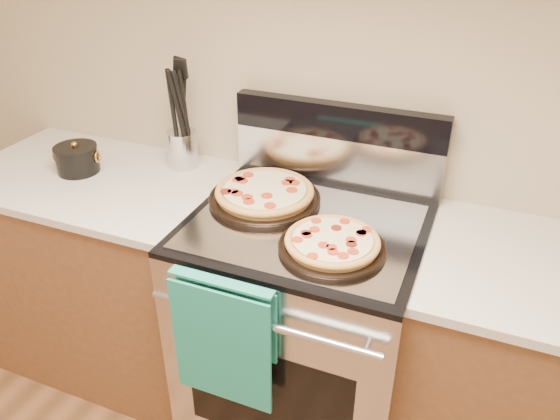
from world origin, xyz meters
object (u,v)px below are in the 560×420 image
at_px(pepperoni_pizza_front, 332,244).
at_px(saucepan, 77,160).
at_px(range_body, 304,331).
at_px(utensil_crock, 183,149).
at_px(pepperoni_pizza_back, 265,194).

height_order(pepperoni_pizza_front, saucepan, saucepan).
height_order(range_body, utensil_crock, utensil_crock).
bearing_deg(range_body, pepperoni_pizza_front, -45.51).
relative_size(range_body, pepperoni_pizza_back, 2.38).
bearing_deg(pepperoni_pizza_front, pepperoni_pizza_back, 147.12).
bearing_deg(saucepan, pepperoni_pizza_front, -8.69).
distance_m(pepperoni_pizza_front, utensil_crock, 0.81).
height_order(range_body, saucepan, saucepan).
height_order(pepperoni_pizza_back, pepperoni_pizza_front, pepperoni_pizza_back).
bearing_deg(pepperoni_pizza_front, utensil_crock, 153.49).
relative_size(range_body, pepperoni_pizza_front, 2.84).
distance_m(range_body, utensil_crock, 0.84).
relative_size(pepperoni_pizza_back, saucepan, 2.40).
distance_m(range_body, saucepan, 1.08).
height_order(pepperoni_pizza_back, saucepan, saucepan).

